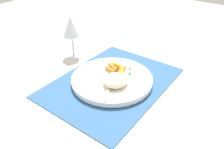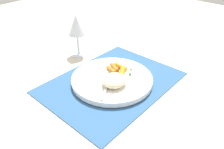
% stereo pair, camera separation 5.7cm
% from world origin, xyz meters
% --- Properties ---
extents(ground_plane, '(2.40, 2.40, 0.00)m').
position_xyz_m(ground_plane, '(0.00, 0.00, 0.00)').
color(ground_plane, beige).
extents(placemat, '(0.44, 0.33, 0.01)m').
position_xyz_m(placemat, '(0.00, 0.00, 0.00)').
color(placemat, '#2D5684').
rests_on(placemat, ground_plane).
extents(plate, '(0.27, 0.27, 0.02)m').
position_xyz_m(plate, '(0.00, 0.00, 0.01)').
color(plate, white).
rests_on(plate, placemat).
extents(rice_mound, '(0.08, 0.08, 0.03)m').
position_xyz_m(rice_mound, '(-0.03, -0.03, 0.04)').
color(rice_mound, beige).
rests_on(rice_mound, plate).
extents(carrot_portion, '(0.06, 0.09, 0.02)m').
position_xyz_m(carrot_portion, '(0.04, 0.01, 0.03)').
color(carrot_portion, orange).
rests_on(carrot_portion, plate).
extents(pea_scatter, '(0.09, 0.10, 0.01)m').
position_xyz_m(pea_scatter, '(0.04, 0.00, 0.03)').
color(pea_scatter, '#579230').
rests_on(pea_scatter, plate).
extents(fork, '(0.17, 0.10, 0.01)m').
position_xyz_m(fork, '(-0.01, -0.01, 0.03)').
color(fork, silver).
rests_on(fork, plate).
extents(wine_glass, '(0.07, 0.07, 0.17)m').
position_xyz_m(wine_glass, '(0.06, 0.24, 0.12)').
color(wine_glass, silver).
rests_on(wine_glass, ground_plane).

